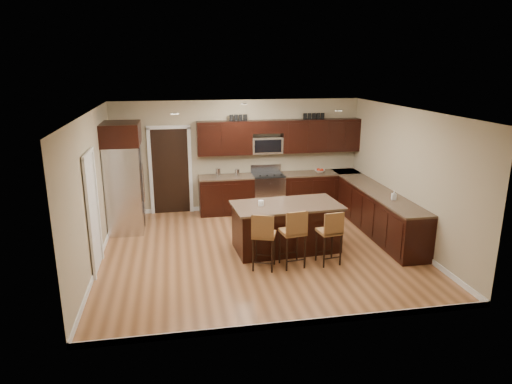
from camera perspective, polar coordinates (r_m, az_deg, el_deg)
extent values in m
plane|color=#A26940|center=(8.99, 0.37, -7.30)|extent=(6.00, 6.00, 0.00)
plane|color=silver|center=(8.32, 0.41, 10.09)|extent=(6.00, 6.00, 0.00)
plane|color=tan|center=(11.20, -2.22, 4.55)|extent=(6.00, 0.00, 6.00)
plane|color=tan|center=(8.54, -19.80, 0.08)|extent=(0.00, 5.50, 5.50)
plane|color=tan|center=(9.56, 18.36, 1.81)|extent=(0.00, 5.50, 5.50)
cube|color=black|center=(11.08, -3.74, -0.43)|extent=(1.30, 0.60, 0.88)
cube|color=black|center=(11.58, 8.03, 0.15)|extent=(1.94, 0.60, 0.88)
cube|color=black|center=(10.07, 15.15, -2.63)|extent=(0.60, 3.35, 0.88)
cube|color=brown|center=(10.97, -3.79, 1.88)|extent=(1.30, 0.63, 0.04)
cube|color=brown|center=(11.47, 8.12, 2.37)|extent=(1.94, 0.63, 0.04)
cube|color=brown|center=(9.94, 15.33, -0.11)|extent=(0.63, 3.35, 0.04)
cube|color=black|center=(10.92, -3.96, 6.74)|extent=(1.30, 0.33, 0.80)
cube|color=black|center=(11.42, 8.08, 7.02)|extent=(1.94, 0.33, 0.80)
cube|color=black|center=(11.04, 1.39, 8.18)|extent=(0.76, 0.33, 0.30)
cube|color=silver|center=(11.24, 1.48, -0.12)|extent=(0.76, 0.64, 0.90)
cube|color=black|center=(11.12, 1.49, 2.16)|extent=(0.76, 0.60, 0.03)
cube|color=black|center=(10.96, 1.79, -0.55)|extent=(0.65, 0.01, 0.45)
cube|color=silver|center=(11.36, 1.22, 3.01)|extent=(0.76, 0.05, 0.18)
cube|color=silver|center=(11.13, 1.36, 5.90)|extent=(0.76, 0.31, 0.40)
cube|color=black|center=(11.15, -10.63, 2.56)|extent=(0.85, 0.03, 2.06)
cube|color=white|center=(8.35, -19.77, -2.64)|extent=(0.03, 0.80, 2.04)
cube|color=black|center=(8.93, 3.78, -4.48)|extent=(2.02, 1.12, 0.88)
cube|color=brown|center=(8.78, 3.84, -1.66)|extent=(2.13, 1.22, 0.04)
cube|color=black|center=(9.07, 3.74, -6.82)|extent=(1.94, 1.03, 0.09)
cube|color=olive|center=(8.02, 1.01, -5.35)|extent=(0.50, 0.50, 0.06)
cube|color=olive|center=(7.79, 0.83, -4.41)|extent=(0.38, 0.17, 0.42)
cylinder|color=black|center=(7.97, 0.04, -8.07)|extent=(0.03, 0.03, 0.60)
cylinder|color=black|center=(8.03, 2.41, -7.89)|extent=(0.03, 0.03, 0.60)
cylinder|color=black|center=(8.27, -0.38, -7.15)|extent=(0.03, 0.03, 0.60)
cylinder|color=black|center=(8.33, 1.91, -6.99)|extent=(0.03, 0.03, 0.60)
cube|color=olive|center=(8.13, 4.59, -4.98)|extent=(0.45, 0.45, 0.06)
cube|color=olive|center=(7.90, 5.13, -3.99)|extent=(0.40, 0.09, 0.43)
cylinder|color=black|center=(8.06, 3.65, -7.75)|extent=(0.03, 0.03, 0.62)
cylinder|color=black|center=(8.14, 6.03, -7.55)|extent=(0.03, 0.03, 0.62)
cylinder|color=black|center=(8.37, 3.09, -6.83)|extent=(0.03, 0.03, 0.62)
cylinder|color=black|center=(8.45, 5.38, -6.65)|extent=(0.03, 0.03, 0.62)
cube|color=olive|center=(8.33, 9.11, -4.88)|extent=(0.43, 0.43, 0.05)
cube|color=olive|center=(8.12, 9.73, -3.96)|extent=(0.38, 0.09, 0.41)
cylinder|color=black|center=(8.26, 8.32, -7.43)|extent=(0.03, 0.03, 0.59)
cylinder|color=black|center=(8.36, 10.44, -7.23)|extent=(0.03, 0.03, 0.59)
cylinder|color=black|center=(8.54, 7.63, -6.60)|extent=(0.03, 0.03, 0.59)
cylinder|color=black|center=(8.64, 9.69, -6.42)|extent=(0.03, 0.03, 0.59)
cube|color=silver|center=(10.18, -16.05, 0.44)|extent=(0.72, 0.94, 1.88)
cube|color=black|center=(10.15, -14.01, 0.54)|extent=(0.01, 0.02, 1.79)
cylinder|color=silver|center=(10.05, -13.93, 0.95)|extent=(0.02, 0.02, 0.84)
cylinder|color=silver|center=(10.20, -13.88, 1.18)|extent=(0.02, 0.02, 0.84)
cube|color=black|center=(9.95, -16.56, 6.98)|extent=(0.78, 1.00, 0.47)
cube|color=brown|center=(10.74, 3.18, -3.39)|extent=(0.93, 0.65, 0.01)
imported|color=silver|center=(11.45, 7.99, 2.61)|extent=(0.33, 0.33, 0.06)
imported|color=#B2B2B2|center=(9.42, 16.86, -0.38)|extent=(0.10, 0.10, 0.19)
cylinder|color=silver|center=(10.92, -4.77, 2.44)|extent=(0.12, 0.12, 0.20)
cylinder|color=silver|center=(10.98, -2.37, 2.45)|extent=(0.11, 0.11, 0.16)
cylinder|color=white|center=(8.65, 0.63, -1.39)|extent=(0.10, 0.10, 0.10)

